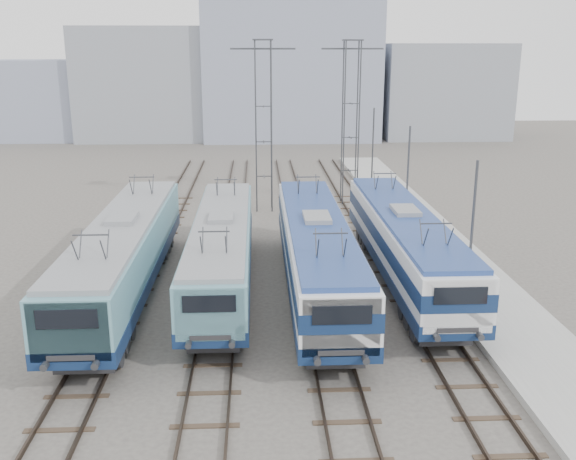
# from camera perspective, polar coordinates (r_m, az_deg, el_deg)

# --- Properties ---
(ground) EXTENTS (160.00, 160.00, 0.00)m
(ground) POSITION_cam_1_polar(r_m,az_deg,el_deg) (26.39, -1.46, -9.84)
(ground) COLOR #514C47
(platform) EXTENTS (4.00, 70.00, 0.30)m
(platform) POSITION_cam_1_polar(r_m,az_deg,el_deg) (35.38, 14.99, -3.31)
(platform) COLOR #9E9E99
(platform) RESTS_ON ground
(locomotive_far_left) EXTENTS (2.94, 18.61, 3.50)m
(locomotive_far_left) POSITION_cam_1_polar(r_m,az_deg,el_deg) (30.71, -14.42, -1.95)
(locomotive_far_left) COLOR #11254C
(locomotive_far_left) RESTS_ON ground
(locomotive_center_left) EXTENTS (2.76, 17.40, 3.28)m
(locomotive_center_left) POSITION_cam_1_polar(r_m,az_deg,el_deg) (31.04, -5.90, -1.60)
(locomotive_center_left) COLOR #11254C
(locomotive_center_left) RESTS_ON ground
(locomotive_center_right) EXTENTS (2.92, 18.44, 3.47)m
(locomotive_center_right) POSITION_cam_1_polar(r_m,az_deg,el_deg) (30.10, 2.58, -1.74)
(locomotive_center_right) COLOR #11254C
(locomotive_center_right) RESTS_ON ground
(locomotive_far_right) EXTENTS (2.85, 18.03, 3.39)m
(locomotive_far_right) POSITION_cam_1_polar(r_m,az_deg,el_deg) (32.20, 10.33, -0.89)
(locomotive_far_right) COLOR #11254C
(locomotive_far_right) RESTS_ON ground
(catenary_tower_west) EXTENTS (4.50, 1.20, 12.00)m
(catenary_tower_west) POSITION_cam_1_polar(r_m,az_deg,el_deg) (46.03, -2.19, 9.87)
(catenary_tower_west) COLOR #3F4247
(catenary_tower_west) RESTS_ON ground
(catenary_tower_east) EXTENTS (4.50, 1.20, 12.00)m
(catenary_tower_east) POSITION_cam_1_polar(r_m,az_deg,el_deg) (48.52, 5.60, 10.12)
(catenary_tower_east) COLOR #3F4247
(catenary_tower_east) RESTS_ON ground
(mast_front) EXTENTS (0.12, 0.12, 7.00)m
(mast_front) POSITION_cam_1_polar(r_m,az_deg,el_deg) (28.47, 15.97, -0.98)
(mast_front) COLOR #3F4247
(mast_front) RESTS_ON ground
(mast_mid) EXTENTS (0.12, 0.12, 7.00)m
(mast_mid) POSITION_cam_1_polar(r_m,az_deg,el_deg) (39.66, 10.55, 4.04)
(mast_mid) COLOR #3F4247
(mast_mid) RESTS_ON ground
(mast_rear) EXTENTS (0.12, 0.12, 7.00)m
(mast_rear) POSITION_cam_1_polar(r_m,az_deg,el_deg) (51.22, 7.53, 6.81)
(mast_rear) COLOR #3F4247
(mast_rear) RESTS_ON ground
(building_west) EXTENTS (18.00, 12.00, 14.00)m
(building_west) POSITION_cam_1_polar(r_m,az_deg,el_deg) (86.94, -12.02, 12.61)
(building_west) COLOR gray
(building_west) RESTS_ON ground
(building_center) EXTENTS (22.00, 14.00, 18.00)m
(building_center) POSITION_cam_1_polar(r_m,az_deg,el_deg) (85.93, 0.22, 14.24)
(building_center) COLOR #8B94AC
(building_center) RESTS_ON ground
(building_east) EXTENTS (16.00, 12.00, 12.00)m
(building_east) POSITION_cam_1_polar(r_m,az_deg,el_deg) (89.37, 13.42, 11.96)
(building_east) COLOR gray
(building_east) RESTS_ON ground
(building_far_west) EXTENTS (14.00, 10.00, 10.00)m
(building_far_west) POSITION_cam_1_polar(r_m,az_deg,el_deg) (90.94, -22.12, 10.67)
(building_far_west) COLOR #8B94AC
(building_far_west) RESTS_ON ground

